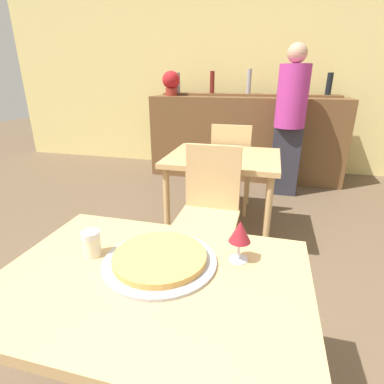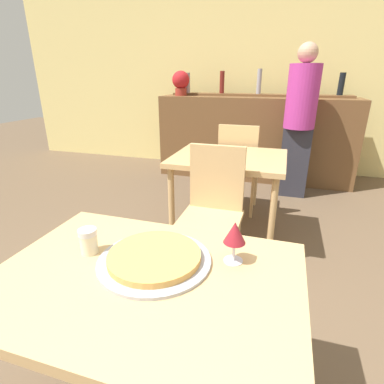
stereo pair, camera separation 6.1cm
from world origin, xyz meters
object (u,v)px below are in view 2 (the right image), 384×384
person_standing (300,118)px  potted_plant (181,82)px  pizza_tray (154,258)px  wine_glass (235,234)px  chair_far_side_back (238,163)px  chair_far_side_front (213,205)px  cheese_shaker (89,241)px

person_standing → potted_plant: person_standing is taller
pizza_tray → person_standing: 2.86m
potted_plant → wine_glass: bearing=-67.8°
chair_far_side_back → potted_plant: size_ratio=2.85×
chair_far_side_back → wine_glass: 2.04m
chair_far_side_front → potted_plant: 2.67m
pizza_tray → chair_far_side_front: bearing=90.6°
pizza_tray → wine_glass: (0.28, 0.09, 0.10)m
chair_far_side_front → wine_glass: 0.99m
wine_glass → potted_plant: 3.53m
chair_far_side_front → cheese_shaker: (-0.25, -1.00, 0.24)m
wine_glass → chair_far_side_front: bearing=107.6°
potted_plant → chair_far_side_back: bearing=-50.2°
person_standing → potted_plant: (-1.59, 0.53, 0.37)m
chair_far_side_front → chair_far_side_back: 1.10m
cheese_shaker → person_standing: 2.93m
pizza_tray → potted_plant: potted_plant is taller
chair_far_side_back → cheese_shaker: size_ratio=9.50×
chair_far_side_front → cheese_shaker: bearing=-104.0°
chair_far_side_back → chair_far_side_front: bearing=90.0°
pizza_tray → wine_glass: bearing=18.0°
cheese_shaker → chair_far_side_front: bearing=76.0°
chair_far_side_back → cheese_shaker: 2.13m
chair_far_side_back → wine_glass: bearing=98.1°
wine_glass → potted_plant: size_ratio=0.48×
pizza_tray → potted_plant: (-1.05, 3.33, 0.54)m
chair_far_side_front → pizza_tray: size_ratio=2.27×
person_standing → chair_far_side_front: bearing=-107.1°
chair_far_side_back → wine_glass: size_ratio=5.89×
chair_far_side_front → potted_plant: potted_plant is taller
pizza_tray → person_standing: (0.55, 2.80, 0.17)m
chair_far_side_front → cheese_shaker: size_ratio=9.50×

